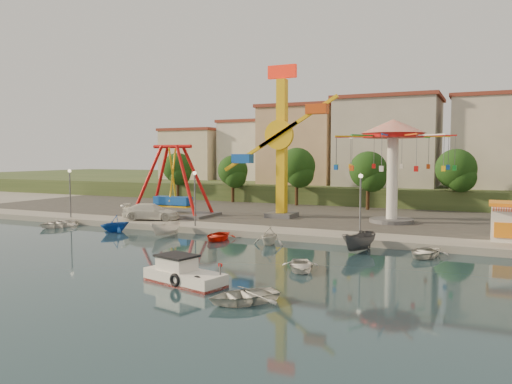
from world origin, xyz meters
The scene contains 31 objects.
ground centered at (0.00, 0.00, 0.00)m, with size 200.00×200.00×0.00m, color #142B37.
quay_deck centered at (0.00, 62.00, 0.30)m, with size 200.00×100.00×0.60m, color #9E998E.
asphalt_pad centered at (0.00, 30.00, 0.60)m, with size 90.00×28.00×0.01m, color #4C4944.
hill_terrace centered at (0.00, 67.00, 1.50)m, with size 200.00×60.00×3.00m, color #384C26.
pirate_ship_ride centered at (-15.04, 19.59, 4.39)m, with size 10.00×5.00×8.00m.
kamikaze_tower centered at (-2.49, 22.54, 8.35)m, with size 8.77×3.10×16.50m.
wave_swinger centered at (8.80, 23.39, 8.20)m, with size 11.60×11.60×10.40m.
lamp_post_0 centered at (-24.00, 13.00, 3.10)m, with size 0.14×0.14×5.00m, color #59595E.
lamp_post_1 centered at (-8.00, 13.00, 3.10)m, with size 0.14×0.14×5.00m, color #59595E.
lamp_post_2 centered at (8.00, 13.00, 3.10)m, with size 0.14×0.14×5.00m, color #59595E.
tree_0 centered at (-26.00, 36.98, 5.47)m, with size 4.60×4.60×7.19m.
tree_1 centered at (-16.00, 36.24, 5.20)m, with size 4.35×4.35×6.80m.
tree_2 centered at (-6.00, 35.81, 5.92)m, with size 5.02×5.02×7.85m.
tree_3 centered at (4.00, 34.36, 5.55)m, with size 4.68×4.68×7.32m.
tree_4 centered at (14.00, 37.35, 5.75)m, with size 4.86×4.86×7.60m.
building_0 centered at (-33.37, 46.06, 8.93)m, with size 9.26×9.53×11.87m, color beige.
building_1 centered at (-21.33, 51.38, 7.32)m, with size 12.33×9.01×8.63m, color silver.
building_2 centered at (-8.19, 51.96, 8.62)m, with size 11.95×9.28×11.23m, color tan.
building_3 centered at (5.60, 48.80, 7.60)m, with size 12.59×10.50×9.20m, color beige.
building_4 centered at (19.07, 52.20, 7.62)m, with size 10.75×9.23×9.24m, color beige.
cabin_motorboat centered at (1.69, -3.93, 0.48)m, with size 5.38×3.09×1.78m.
rowboat_a centered at (6.76, 1.96, 0.34)m, with size 2.37×3.32×0.69m, color silver.
rowboat_b centered at (6.52, -5.88, 0.38)m, with size 2.65×3.70×0.77m, color silver.
van centered at (-14.61, 14.91, 1.46)m, with size 2.41×5.93×1.72m, color white.
moored_boat_0 centered at (-22.58, 9.80, 0.41)m, with size 2.84×3.97×0.82m, color white.
moored_boat_1 centered at (-15.10, 9.80, 0.82)m, with size 2.69×3.12×1.64m, color #144DB5.
moored_boat_2 centered at (-9.15, 9.80, 0.68)m, with size 1.32×3.52×1.36m, color silver.
moored_boat_3 centered at (-3.78, 9.80, 0.38)m, with size 2.61×3.65×0.76m, color red.
moored_boat_4 centered at (1.17, 9.80, 0.77)m, with size 2.52×2.91×1.54m, color silver.
moored_boat_5 centered at (8.70, 9.80, 0.78)m, with size 1.53×4.06×1.57m, color #4E4E53.
moored_boat_6 centered at (13.48, 9.80, 0.39)m, with size 2.68×3.75×0.78m, color beige.
Camera 1 is at (17.42, -27.84, 7.38)m, focal length 35.00 mm.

